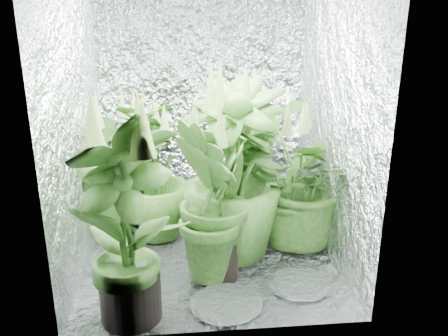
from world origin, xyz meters
TOP-DOWN VIEW (x-y plane):
  - ground at (0.00, 0.00)m, footprint 1.60×1.60m
  - walls at (0.00, 0.00)m, footprint 1.62×1.62m
  - plant_a at (-0.64, 0.52)m, footprint 1.15×1.15m
  - plant_b at (0.27, 0.36)m, footprint 0.73×0.73m
  - plant_c at (0.39, 0.58)m, footprint 0.59×0.59m
  - plant_d at (-0.37, 0.31)m, footprint 0.73×0.73m
  - plant_e at (0.60, 0.06)m, footprint 0.93×0.93m
  - plant_f at (-0.46, -0.64)m, footprint 0.81×0.81m
  - plant_g at (0.01, -0.28)m, footprint 0.55×0.55m
  - plant_h at (0.14, -0.03)m, footprint 0.84×0.84m
  - circulation_fan at (0.60, 0.49)m, footprint 0.14×0.32m
  - plant_label at (-0.39, -0.67)m, footprint 0.05×0.03m

SIDE VIEW (x-z plane):
  - ground at x=0.00m, z-range 0.00..0.00m
  - circulation_fan at x=0.60m, z-range -0.03..0.33m
  - plant_label at x=-0.39m, z-range 0.26..0.34m
  - plant_c at x=0.39m, z-range -0.04..0.93m
  - plant_d at x=-0.37m, z-range -0.05..0.98m
  - plant_e at x=0.60m, z-range -0.02..1.02m
  - plant_g at x=0.01m, z-range -0.04..1.04m
  - plant_b at x=0.27m, z-range -0.04..1.05m
  - plant_a at x=-0.64m, z-range -0.03..1.04m
  - plant_f at x=-0.46m, z-range -0.05..1.15m
  - plant_h at x=0.14m, z-range -0.04..1.23m
  - walls at x=0.00m, z-range 0.00..2.00m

